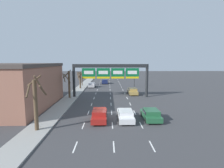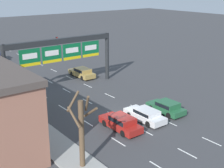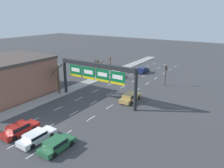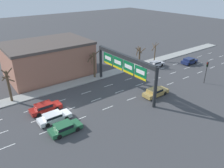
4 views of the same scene
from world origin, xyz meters
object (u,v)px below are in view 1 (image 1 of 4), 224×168
(car_navy, at_px, (105,81))
(tree_bare_second, at_px, (69,83))
(car_silver, at_px, (92,85))
(tree_bare_closest, at_px, (36,101))
(car_green, at_px, (151,114))
(tree_bare_furthest, at_px, (82,78))
(car_red, at_px, (100,114))
(car_white, at_px, (125,115))
(sign_gantry, at_px, (111,72))
(car_gold, at_px, (133,91))
(traffic_light_near_gantry, at_px, (134,76))
(tree_bare_third, at_px, (80,79))

(car_navy, height_order, tree_bare_second, tree_bare_second)
(car_silver, bearing_deg, tree_bare_closest, -95.09)
(car_green, xyz_separation_m, tree_bare_furthest, (-13.27, 31.07, 1.73))
(car_silver, xyz_separation_m, tree_bare_furthest, (-3.31, 3.06, 1.75))
(tree_bare_closest, relative_size, tree_bare_second, 1.05)
(car_silver, distance_m, car_red, 28.40)
(car_white, bearing_deg, car_silver, 103.52)
(sign_gantry, xyz_separation_m, car_gold, (4.94, 3.02, -4.40))
(tree_bare_closest, bearing_deg, car_silver, 84.91)
(car_red, bearing_deg, tree_bare_closest, -153.16)
(traffic_light_near_gantry, relative_size, tree_bare_furthest, 0.99)
(car_green, xyz_separation_m, tree_bare_second, (-13.09, 13.02, 2.38))
(car_gold, height_order, tree_bare_second, tree_bare_second)
(car_white, bearing_deg, car_gold, 79.20)
(sign_gantry, bearing_deg, tree_bare_closest, -114.39)
(traffic_light_near_gantry, height_order, tree_bare_second, tree_bare_second)
(car_red, bearing_deg, car_gold, 69.37)
(car_white, bearing_deg, tree_bare_second, 126.97)
(car_navy, xyz_separation_m, tree_bare_furthest, (-6.84, -4.86, 1.69))
(sign_gantry, bearing_deg, tree_bare_second, -172.78)
(car_red, bearing_deg, tree_bare_furthest, 102.40)
(car_silver, bearing_deg, car_gold, -47.43)
(car_silver, xyz_separation_m, tree_bare_third, (-2.88, -2.59, 1.96))
(car_navy, distance_m, tree_bare_closest, 39.88)
(traffic_light_near_gantry, distance_m, tree_bare_closest, 35.36)
(traffic_light_near_gantry, distance_m, tree_bare_third, 15.39)
(car_white, height_order, car_gold, car_gold)
(car_navy, relative_size, car_red, 0.87)
(traffic_light_near_gantry, height_order, tree_bare_closest, tree_bare_closest)
(car_silver, bearing_deg, car_red, -82.81)
(car_red, distance_m, tree_bare_third, 26.45)
(tree_bare_second, bearing_deg, traffic_light_near_gantry, 45.70)
(car_white, bearing_deg, traffic_light_near_gantry, 79.40)
(car_gold, distance_m, traffic_light_near_gantry, 12.01)
(traffic_light_near_gantry, xyz_separation_m, tree_bare_closest, (-14.95, -32.05, 0.11))
(tree_bare_closest, xyz_separation_m, tree_bare_furthest, (-0.51, 34.44, -0.76))
(car_white, height_order, car_red, car_red)
(car_gold, bearing_deg, car_green, -90.27)
(car_gold, height_order, tree_bare_closest, tree_bare_closest)
(car_white, xyz_separation_m, car_silver, (-6.77, 28.13, -0.00))
(car_silver, relative_size, tree_bare_third, 0.94)
(tree_bare_closest, bearing_deg, car_white, 18.80)
(car_navy, distance_m, tree_bare_third, 12.45)
(car_red, distance_m, tree_bare_second, 14.96)
(traffic_light_near_gantry, distance_m, tree_bare_second, 21.87)
(car_navy, xyz_separation_m, car_red, (0.02, -36.09, 0.00))
(sign_gantry, bearing_deg, car_silver, 110.11)
(car_green, bearing_deg, sign_gantry, 109.06)
(car_silver, relative_size, car_red, 0.87)
(car_white, bearing_deg, tree_bare_closest, -161.20)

